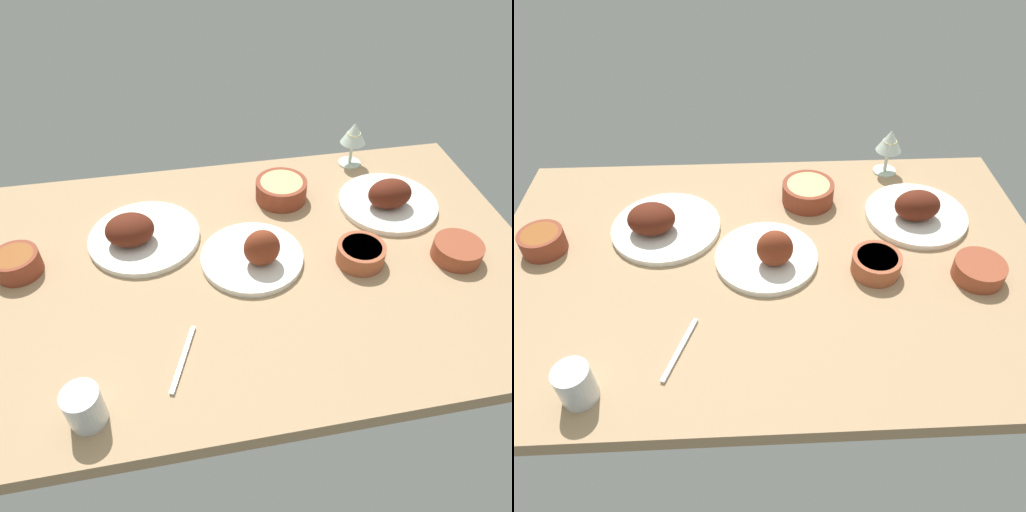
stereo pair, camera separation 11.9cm
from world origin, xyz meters
The scene contains 11 objects.
dining_table centered at (0.00, 0.00, 2.00)cm, with size 140.00×90.00×4.00cm, color tan.
plate_center_main centered at (-0.15, -0.08, 6.73)cm, with size 25.55×25.55×11.00cm.
plate_near_viewer centered at (40.37, 15.07, 6.71)cm, with size 27.52×27.52×9.56cm.
plate_far_side centered at (-28.30, 12.88, 6.69)cm, with size 28.64×28.64×9.16cm.
bowl_onions centered at (49.48, -7.48, 6.48)cm, with size 12.11×12.11×4.51cm.
bowl_soup centered at (-57.03, 7.15, 7.01)cm, with size 11.08×11.08×5.53cm.
bowl_cream centered at (25.41, -4.36, 6.69)cm, with size 11.87×11.87×4.92cm.
bowl_pasta centered at (11.85, 24.54, 7.16)cm, with size 14.53×14.53×5.83cm.
wine_glass centered at (37.18, 38.46, 13.93)cm, with size 7.60×7.60×14.00cm.
water_tumbler centered at (-38.10, -35.49, 8.23)cm, with size 7.03×7.03×8.46cm, color silver.
fork_loose centered at (-19.98, -25.69, 4.40)cm, with size 16.47×0.90×0.80cm, color silver.
Camera 1 is at (-15.76, -84.57, 87.84)cm, focal length 33.88 mm.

